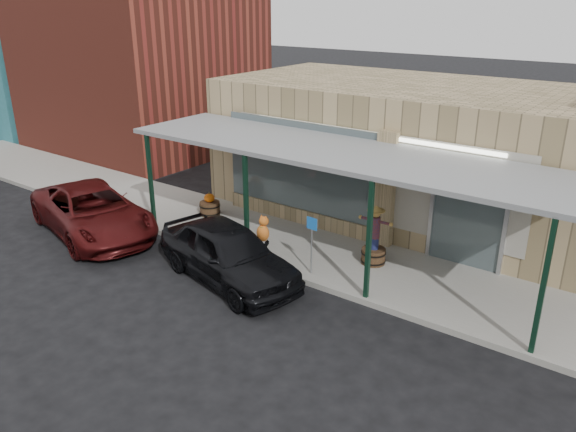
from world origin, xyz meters
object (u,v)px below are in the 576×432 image
Objects in this scene: barrel_scarecrow at (374,244)px; car_maroon at (93,211)px; barrel_pumpkin at (210,207)px; parked_sedan at (228,253)px; handicap_sign at (312,238)px.

car_maroon is (-7.89, -2.90, 0.02)m from barrel_scarecrow.
barrel_pumpkin is 0.15× the size of car_maroon.
barrel_pumpkin is at bearing 155.91° from barrel_scarecrow.
barrel_scarecrow is at bearing -54.47° from car_maroon.
barrel_pumpkin is at bearing 63.24° from parked_sedan.
car_maroon is (-1.97, -2.94, 0.30)m from barrel_pumpkin.
car_maroon is at bearing -123.89° from barrel_pumpkin.
parked_sedan is (-2.63, -2.72, 0.05)m from barrel_scarecrow.
parked_sedan is at bearing -72.71° from car_maroon.
handicap_sign reaches higher than barrel_pumpkin.
parked_sedan reaches higher than car_maroon.
handicap_sign is at bearing -16.71° from barrel_pumpkin.
handicap_sign is 7.06m from car_maroon.
barrel_scarecrow is 2.13× the size of barrel_pumpkin.
barrel_scarecrow is 1.07× the size of handicap_sign.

